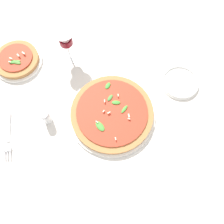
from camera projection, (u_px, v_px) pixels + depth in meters
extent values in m
plane|color=silver|center=(120.00, 116.00, 0.84)|extent=(6.00, 6.00, 0.00)
cylinder|color=white|center=(112.00, 114.00, 0.83)|extent=(0.33, 0.33, 0.01)
cylinder|color=#AD7542|center=(112.00, 113.00, 0.82)|extent=(0.31, 0.31, 0.02)
cylinder|color=#B73823|center=(112.00, 112.00, 0.81)|extent=(0.27, 0.27, 0.01)
ellipsoid|color=#468D35|center=(100.00, 126.00, 0.78)|extent=(0.05, 0.04, 0.01)
ellipsoid|color=#437E36|center=(110.00, 98.00, 0.82)|extent=(0.03, 0.03, 0.01)
ellipsoid|color=#3B8932|center=(108.00, 86.00, 0.84)|extent=(0.03, 0.03, 0.01)
ellipsoid|color=#458931|center=(124.00, 109.00, 0.80)|extent=(0.04, 0.03, 0.01)
ellipsoid|color=#408D30|center=(116.00, 102.00, 0.81)|extent=(0.02, 0.03, 0.01)
cube|color=beige|center=(129.00, 119.00, 0.79)|extent=(0.01, 0.01, 0.01)
cube|color=beige|center=(129.00, 116.00, 0.79)|extent=(0.01, 0.01, 0.01)
cube|color=beige|center=(97.00, 122.00, 0.78)|extent=(0.01, 0.01, 0.01)
cube|color=beige|center=(116.00, 139.00, 0.76)|extent=(0.01, 0.00, 0.01)
cube|color=beige|center=(109.00, 113.00, 0.79)|extent=(0.01, 0.01, 0.01)
cube|color=beige|center=(105.00, 101.00, 0.81)|extent=(0.01, 0.00, 0.01)
cube|color=beige|center=(117.00, 95.00, 0.82)|extent=(0.01, 0.00, 0.01)
cube|color=beige|center=(104.00, 111.00, 0.80)|extent=(0.01, 0.01, 0.01)
cylinder|color=white|center=(18.00, 61.00, 0.92)|extent=(0.20, 0.20, 0.01)
cylinder|color=#AD7542|center=(17.00, 59.00, 0.90)|extent=(0.18, 0.18, 0.02)
cylinder|color=#B73823|center=(15.00, 58.00, 0.89)|extent=(0.14, 0.14, 0.01)
ellipsoid|color=#3F8B35|center=(15.00, 62.00, 0.88)|extent=(0.02, 0.05, 0.01)
ellipsoid|color=#477C2E|center=(16.00, 62.00, 0.88)|extent=(0.03, 0.05, 0.01)
cube|color=beige|center=(11.00, 59.00, 0.88)|extent=(0.01, 0.01, 0.01)
cube|color=beige|center=(10.00, 62.00, 0.87)|extent=(0.01, 0.01, 0.01)
cube|color=beige|center=(23.00, 53.00, 0.89)|extent=(0.01, 0.01, 0.01)
cube|color=beige|center=(18.00, 55.00, 0.88)|extent=(0.01, 0.01, 0.01)
cylinder|color=white|center=(71.00, 58.00, 0.93)|extent=(0.06, 0.06, 0.00)
cylinder|color=white|center=(69.00, 51.00, 0.89)|extent=(0.01, 0.01, 0.09)
cone|color=white|center=(65.00, 38.00, 0.81)|extent=(0.09, 0.09, 0.07)
cylinder|color=maroon|center=(66.00, 41.00, 0.83)|extent=(0.05, 0.05, 0.03)
cube|color=white|center=(9.00, 134.00, 0.81)|extent=(0.12, 0.09, 0.01)
cube|color=silver|center=(8.00, 127.00, 0.81)|extent=(0.12, 0.02, 0.00)
cube|color=silver|center=(8.00, 149.00, 0.78)|extent=(0.02, 0.02, 0.00)
cube|color=silver|center=(5.00, 156.00, 0.77)|extent=(0.04, 0.00, 0.00)
cube|color=silver|center=(7.00, 156.00, 0.77)|extent=(0.04, 0.00, 0.00)
cube|color=silver|center=(10.00, 156.00, 0.77)|extent=(0.04, 0.00, 0.00)
cylinder|color=white|center=(180.00, 83.00, 0.88)|extent=(0.15, 0.15, 0.01)
torus|color=white|center=(181.00, 82.00, 0.87)|extent=(0.15, 0.15, 0.01)
cylinder|color=silver|center=(47.00, 118.00, 0.80)|extent=(0.03, 0.03, 0.06)
cylinder|color=#B7B7BF|center=(44.00, 115.00, 0.77)|extent=(0.03, 0.03, 0.01)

